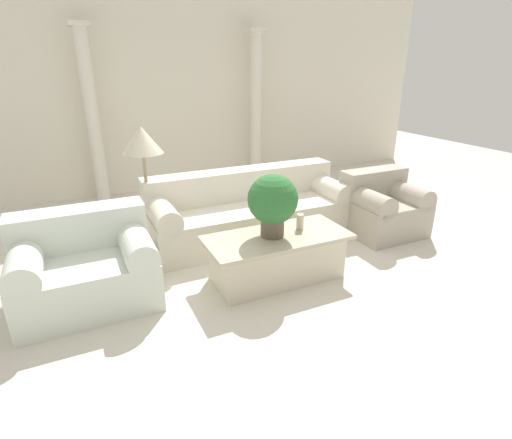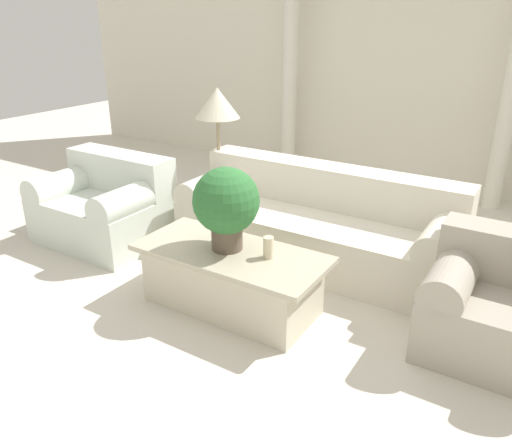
% 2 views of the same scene
% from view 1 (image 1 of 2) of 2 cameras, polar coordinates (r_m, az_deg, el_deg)
% --- Properties ---
extents(ground_plane, '(16.00, 16.00, 0.00)m').
position_cam_1_polar(ground_plane, '(4.45, -1.63, -5.51)').
color(ground_plane, silver).
extents(wall_back, '(10.00, 0.06, 3.20)m').
position_cam_1_polar(wall_back, '(6.90, -12.59, 17.53)').
color(wall_back, silver).
rests_on(wall_back, ground_plane).
extents(sofa_long, '(2.44, 0.87, 0.80)m').
position_cam_1_polar(sofa_long, '(4.88, -0.98, 1.21)').
color(sofa_long, beige).
rests_on(sofa_long, ground_plane).
extents(loveseat, '(1.17, 0.87, 0.80)m').
position_cam_1_polar(loveseat, '(3.87, -23.22, -6.04)').
color(loveseat, silver).
rests_on(loveseat, ground_plane).
extents(coffee_table, '(1.41, 0.64, 0.46)m').
position_cam_1_polar(coffee_table, '(3.96, 3.01, -5.30)').
color(coffee_table, beige).
rests_on(coffee_table, ground_plane).
extents(potted_plant, '(0.48, 0.48, 0.61)m').
position_cam_1_polar(potted_plant, '(3.74, 2.40, 2.59)').
color(potted_plant, brown).
rests_on(potted_plant, coffee_table).
extents(pillar_candle, '(0.07, 0.07, 0.16)m').
position_cam_1_polar(pillar_candle, '(4.01, 6.31, -0.30)').
color(pillar_candle, beige).
rests_on(pillar_candle, coffee_table).
extents(floor_lamp, '(0.43, 0.43, 1.40)m').
position_cam_1_polar(floor_lamp, '(4.46, -15.91, 10.07)').
color(floor_lamp, gray).
rests_on(floor_lamp, ground_plane).
extents(column_left, '(0.27, 0.27, 2.54)m').
position_cam_1_polar(column_left, '(6.43, -22.35, 13.49)').
color(column_left, silver).
rests_on(column_left, ground_plane).
extents(column_right, '(0.27, 0.27, 2.54)m').
position_cam_1_polar(column_right, '(7.09, -0.04, 15.65)').
color(column_right, silver).
rests_on(column_right, ground_plane).
extents(armchair, '(0.88, 0.77, 0.77)m').
position_cam_1_polar(armchair, '(5.24, 17.62, 1.78)').
color(armchair, '#ADA393').
rests_on(armchair, ground_plane).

